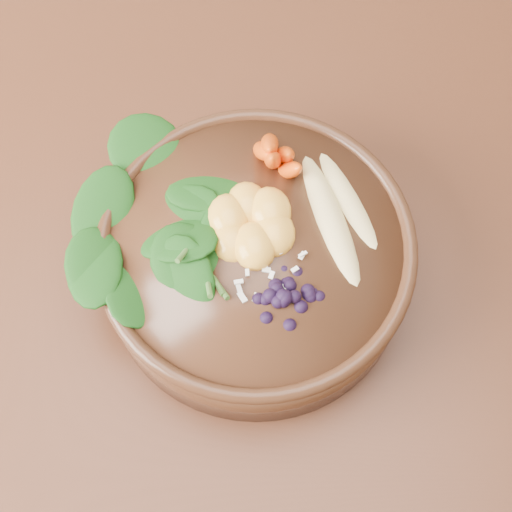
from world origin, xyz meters
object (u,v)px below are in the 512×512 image
at_px(dining_table, 216,231).
at_px(blueberry_pile, 285,291).
at_px(carrot_cluster, 278,132).
at_px(banana_halves, 341,202).
at_px(mandarin_cluster, 251,217).
at_px(kale_heap, 185,192).
at_px(stoneware_bowl, 256,260).

distance_m(dining_table, blueberry_pile, 0.25).
xyz_separation_m(dining_table, carrot_cluster, (0.06, -0.01, 0.21)).
bearing_deg(banana_halves, mandarin_cluster, 170.25).
relative_size(kale_heap, carrot_cluster, 2.38).
height_order(dining_table, blueberry_pile, blueberry_pile).
bearing_deg(dining_table, blueberry_pile, -72.13).
bearing_deg(carrot_cluster, kale_heap, -169.49).
bearing_deg(carrot_cluster, dining_table, 153.87).
relative_size(stoneware_bowl, kale_heap, 1.53).
distance_m(carrot_cluster, mandarin_cluster, 0.08).
distance_m(stoneware_bowl, mandarin_cluster, 0.06).
bearing_deg(banana_halves, stoneware_bowl, -177.26).
distance_m(kale_heap, banana_halves, 0.14).
height_order(stoneware_bowl, mandarin_cluster, mandarin_cluster).
bearing_deg(blueberry_pile, kale_heap, 125.90).
bearing_deg(kale_heap, stoneware_bowl, -39.03).
xyz_separation_m(dining_table, banana_halves, (0.11, -0.08, 0.18)).
distance_m(dining_table, kale_heap, 0.20).
distance_m(kale_heap, mandarin_cluster, 0.06).
bearing_deg(stoneware_bowl, carrot_cluster, 70.41).
bearing_deg(kale_heap, blueberry_pile, -54.10).
bearing_deg(carrot_cluster, stoneware_bowl, -123.69).
relative_size(dining_table, banana_halves, 9.54).
bearing_deg(banana_halves, carrot_cluster, 113.06).
relative_size(dining_table, blueberry_pile, 12.06).
bearing_deg(kale_heap, banana_halves, -9.45).
relative_size(stoneware_bowl, carrot_cluster, 3.62).
height_order(carrot_cluster, banana_halves, carrot_cluster).
xyz_separation_m(kale_heap, blueberry_pile, (0.08, -0.10, -0.00)).
bearing_deg(kale_heap, dining_table, 66.18).
relative_size(mandarin_cluster, blueberry_pile, 0.69).
xyz_separation_m(dining_table, stoneware_bowl, (0.03, -0.10, 0.13)).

